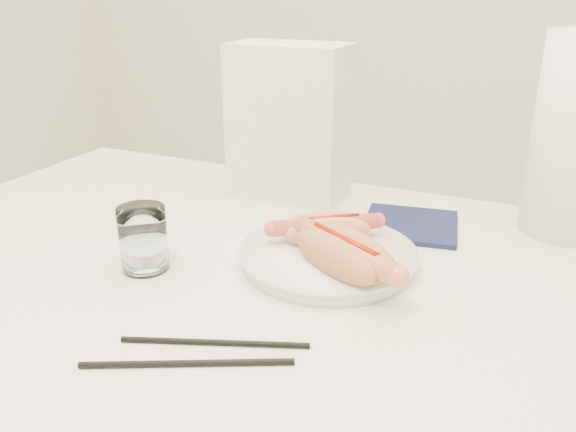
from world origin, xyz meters
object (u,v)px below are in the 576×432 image
at_px(hotdog_left, 326,229).
at_px(hotdog_right, 344,254).
at_px(plate, 328,258).
at_px(napkin_box, 289,122).
at_px(water_glass, 143,239).
at_px(table, 255,310).

relative_size(hotdog_left, hotdog_right, 0.78).
xyz_separation_m(plate, napkin_box, (-0.16, 0.23, 0.12)).
bearing_deg(plate, water_glass, -153.01).
bearing_deg(water_glass, plate, 26.99).
relative_size(hotdog_left, water_glass, 1.55).
bearing_deg(hotdog_left, plate, -98.67).
height_order(plate, water_glass, water_glass).
relative_size(table, plate, 5.20).
height_order(hotdog_right, napkin_box, napkin_box).
height_order(table, water_glass, water_glass).
bearing_deg(hotdog_right, napkin_box, 155.46).
distance_m(table, plate, 0.12).
bearing_deg(napkin_box, table, -74.67).
distance_m(table, napkin_box, 0.36).
bearing_deg(plate, hotdog_left, 117.29).
xyz_separation_m(plate, water_glass, (-0.22, -0.11, 0.03)).
distance_m(water_glass, napkin_box, 0.36).
relative_size(hotdog_left, napkin_box, 0.52).
height_order(hotdog_left, napkin_box, napkin_box).
distance_m(table, hotdog_left, 0.15).
bearing_deg(plate, table, -143.76).
bearing_deg(water_glass, hotdog_left, 34.57).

